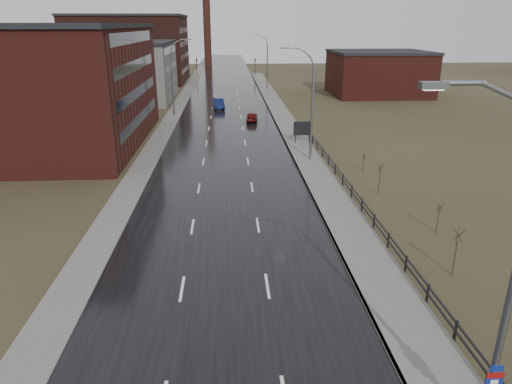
{
  "coord_description": "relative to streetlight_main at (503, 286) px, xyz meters",
  "views": [
    {
      "loc": [
        0.39,
        -9.35,
        13.41
      ],
      "look_at": [
        2.09,
        18.78,
        3.0
      ],
      "focal_mm": 32.0,
      "sensor_mm": 36.0,
      "label": 1
    }
  ],
  "objects": [
    {
      "name": "shrub_f",
      "position": [
        4.79,
        30.08,
        -5.15
      ],
      "size": [
        0.42,
        0.44,
        1.72
      ],
      "color": "#382D23",
      "rests_on": "ground"
    },
    {
      "name": "traffic_light_left",
      "position": [
        -16.47,
        118.0,
        -1.46
      ],
      "size": [
        0.58,
        2.73,
        5.3
      ],
      "color": "black",
      "rests_on": "ground"
    },
    {
      "name": "road",
      "position": [
        -8.47,
        58.0,
        -6.03
      ],
      "size": [
        14.0,
        300.0,
        0.06
      ],
      "primitive_type": "cube",
      "color": "black",
      "rests_on": "ground"
    },
    {
      "name": "traffic_light_right",
      "position": [
        -0.47,
        118.0,
        -1.46
      ],
      "size": [
        0.58,
        2.73,
        5.3
      ],
      "color": "black",
      "rests_on": "ground"
    },
    {
      "name": "warehouse_near",
      "position": [
        -29.46,
        43.0,
        0.7
      ],
      "size": [
        22.44,
        28.56,
        13.5
      ],
      "color": "#471914",
      "rests_on": "ground"
    },
    {
      "name": "shrub_e",
      "position": [
        4.38,
        23.95,
        -4.67
      ],
      "size": [
        0.62,
        0.65,
        2.62
      ],
      "color": "#382D23",
      "rests_on": "ground"
    },
    {
      "name": "shrub_c",
      "position": [
        4.41,
        10.61,
        -4.51
      ],
      "size": [
        0.68,
        0.72,
        2.91
      ],
      "color": "#382D23",
      "rests_on": "ground"
    },
    {
      "name": "car_far",
      "position": [
        -4.68,
        54.51,
        -5.38
      ],
      "size": [
        1.9,
        4.07,
        1.35
      ],
      "primitive_type": "imported",
      "rotation": [
        0.0,
        0.0,
        3.06
      ],
      "color": "#490C0C",
      "rests_on": "ground"
    },
    {
      "name": "streetlight_left",
      "position": [
        -16.17,
        60.0,
        -0.22
      ],
      "size": [
        3.36,
        0.28,
        11.35
      ],
      "color": "slate",
      "rests_on": "ground"
    },
    {
      "name": "warehouse_far",
      "position": [
        -31.47,
        106.0,
        1.7
      ],
      "size": [
        26.52,
        24.48,
        15.5
      ],
      "color": "#331611",
      "rests_on": "ground"
    },
    {
      "name": "building_right",
      "position": [
        21.83,
        80.0,
        -1.8
      ],
      "size": [
        18.36,
        16.32,
        8.5
      ],
      "color": "#471914",
      "rests_on": "ground"
    },
    {
      "name": "streetlight_right_far",
      "position": [
        0.03,
        88.0,
        -0.22
      ],
      "size": [
        3.36,
        0.28,
        11.35
      ],
      "color": "slate",
      "rests_on": "ground"
    },
    {
      "name": "billboard",
      "position": [
        0.63,
        41.04,
        -4.26
      ],
      "size": [
        2.24,
        0.17,
        2.7
      ],
      "color": "black",
      "rests_on": "ground"
    },
    {
      "name": "car_near",
      "position": [
        -9.72,
        65.42,
        -5.24
      ],
      "size": [
        2.23,
        5.1,
        1.63
      ],
      "primitive_type": "imported",
      "rotation": [
        0.0,
        0.0,
        0.1
      ],
      "color": "#0B133A",
      "rests_on": "ground"
    },
    {
      "name": "shrub_d",
      "position": [
        5.92,
        16.12,
        -4.92
      ],
      "size": [
        0.51,
        0.54,
        2.16
      ],
      "color": "#382D23",
      "rests_on": "ground"
    },
    {
      "name": "streetlight_right_mid",
      "position": [
        0.03,
        34.0,
        -0.22
      ],
      "size": [
        3.36,
        0.28,
        11.35
      ],
      "color": "slate",
      "rests_on": "ground"
    },
    {
      "name": "sidewalk_right",
      "position": [
        0.13,
        33.0,
        -5.97
      ],
      "size": [
        3.2,
        180.0,
        0.18
      ],
      "primitive_type": "cube",
      "color": "#595651",
      "rests_on": "ground"
    },
    {
      "name": "warehouse_mid",
      "position": [
        -26.46,
        76.0,
        -0.8
      ],
      "size": [
        16.32,
        20.4,
        10.5
      ],
      "color": "slate",
      "rests_on": "ground"
    },
    {
      "name": "streetlight_main",
      "position": [
        0.0,
        0.0,
        0.0
      ],
      "size": [
        3.91,
        0.29,
        12.11
      ],
      "color": "slate",
      "rests_on": "ground"
    },
    {
      "name": "curb_right",
      "position": [
        -1.39,
        33.0,
        -5.97
      ],
      "size": [
        0.16,
        180.0,
        0.18
      ],
      "primitive_type": "cube",
      "color": "slate",
      "rests_on": "ground"
    },
    {
      "name": "smokestack",
      "position": [
        -14.47,
        148.0,
        9.44
      ],
      "size": [
        2.7,
        2.7,
        30.7
      ],
      "color": "#331611",
      "rests_on": "ground"
    },
    {
      "name": "guardrail",
      "position": [
        1.83,
        16.32,
        -5.35
      ],
      "size": [
        0.1,
        53.05,
        1.1
      ],
      "color": "black",
      "rests_on": "ground"
    },
    {
      "name": "sidewalk_left",
      "position": [
        -16.67,
        58.0,
        -6.0
      ],
      "size": [
        2.4,
        260.0,
        0.12
      ],
      "primitive_type": "cube",
      "color": "#595651",
      "rests_on": "ground"
    }
  ]
}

